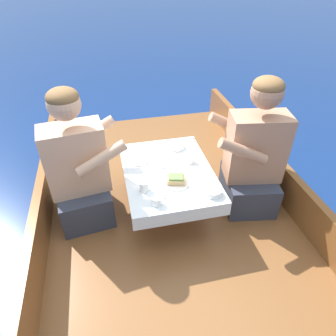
{
  "coord_description": "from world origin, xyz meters",
  "views": [
    {
      "loc": [
        -0.38,
        -1.81,
        1.97
      ],
      "look_at": [
        0.0,
        -0.12,
        0.71
      ],
      "focal_mm": 32.0,
      "sensor_mm": 36.0,
      "label": 1
    }
  ],
  "objects_px": {
    "sandwich": "(176,179)",
    "person_port": "(79,171)",
    "person_starboard": "(253,158)",
    "coffee_cup_starboard": "(191,159)",
    "coffee_cup_port": "(157,201)",
    "coffee_cup_center": "(144,186)"
  },
  "relations": [
    {
      "from": "sandwich",
      "to": "person_port",
      "type": "bearing_deg",
      "value": 161.64
    },
    {
      "from": "person_port",
      "to": "person_starboard",
      "type": "distance_m",
      "value": 1.24
    },
    {
      "from": "sandwich",
      "to": "coffee_cup_starboard",
      "type": "bearing_deg",
      "value": 51.96
    },
    {
      "from": "coffee_cup_port",
      "to": "coffee_cup_center",
      "type": "bearing_deg",
      "value": 109.7
    },
    {
      "from": "person_port",
      "to": "sandwich",
      "type": "height_order",
      "value": "person_port"
    },
    {
      "from": "person_port",
      "to": "person_starboard",
      "type": "relative_size",
      "value": 0.98
    },
    {
      "from": "sandwich",
      "to": "coffee_cup_center",
      "type": "relative_size",
      "value": 1.48
    },
    {
      "from": "sandwich",
      "to": "coffee_cup_port",
      "type": "bearing_deg",
      "value": -132.38
    },
    {
      "from": "person_starboard",
      "to": "coffee_cup_starboard",
      "type": "distance_m",
      "value": 0.45
    },
    {
      "from": "coffee_cup_port",
      "to": "coffee_cup_starboard",
      "type": "relative_size",
      "value": 0.93
    },
    {
      "from": "person_starboard",
      "to": "sandwich",
      "type": "xyz_separation_m",
      "value": [
        -0.59,
        -0.07,
        -0.03
      ]
    },
    {
      "from": "person_starboard",
      "to": "coffee_cup_starboard",
      "type": "height_order",
      "value": "person_starboard"
    },
    {
      "from": "person_starboard",
      "to": "coffee_cup_center",
      "type": "distance_m",
      "value": 0.82
    },
    {
      "from": "coffee_cup_starboard",
      "to": "person_starboard",
      "type": "bearing_deg",
      "value": -17.74
    },
    {
      "from": "sandwich",
      "to": "coffee_cup_starboard",
      "type": "xyz_separation_m",
      "value": [
        0.16,
        0.21,
        -0.01
      ]
    },
    {
      "from": "coffee_cup_starboard",
      "to": "person_port",
      "type": "bearing_deg",
      "value": 179.91
    },
    {
      "from": "person_port",
      "to": "coffee_cup_starboard",
      "type": "relative_size",
      "value": 10.05
    },
    {
      "from": "person_port",
      "to": "coffee_cup_starboard",
      "type": "height_order",
      "value": "person_port"
    },
    {
      "from": "coffee_cup_port",
      "to": "coffee_cup_starboard",
      "type": "height_order",
      "value": "coffee_cup_port"
    },
    {
      "from": "person_starboard",
      "to": "coffee_cup_center",
      "type": "relative_size",
      "value": 10.9
    },
    {
      "from": "person_starboard",
      "to": "coffee_cup_port",
      "type": "distance_m",
      "value": 0.8
    },
    {
      "from": "person_port",
      "to": "coffee_cup_center",
      "type": "xyz_separation_m",
      "value": [
        0.42,
        -0.24,
        -0.02
      ]
    }
  ]
}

